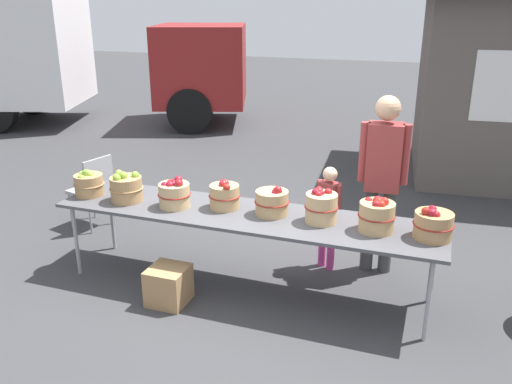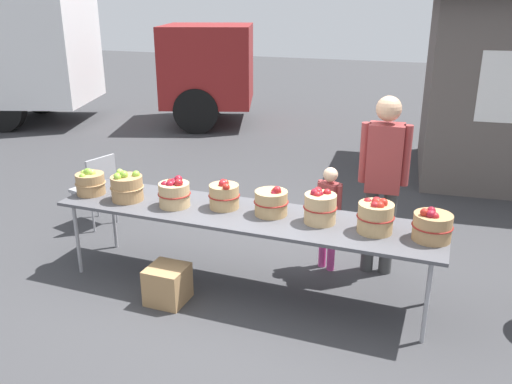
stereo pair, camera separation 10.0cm
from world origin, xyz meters
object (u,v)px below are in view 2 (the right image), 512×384
(apple_basket_red_2, at_px, (271,202))
(apple_basket_green_0, at_px, (90,183))
(apple_basket_red_0, at_px, (174,193))
(folding_chair, at_px, (97,185))
(apple_basket_red_4, at_px, (376,216))
(apple_basket_red_5, at_px, (432,226))
(vendor_adult, at_px, (383,173))
(produce_crate, at_px, (168,284))
(apple_basket_red_1, at_px, (224,195))
(apple_basket_red_3, at_px, (320,207))
(market_table, at_px, (244,216))
(apple_basket_green_1, at_px, (127,187))
(box_truck, at_px, (39,52))
(child_customer, at_px, (329,210))

(apple_basket_red_2, bearing_deg, apple_basket_green_0, -176.18)
(apple_basket_red_0, xyz_separation_m, folding_chair, (-1.49, 0.80, -0.37))
(apple_basket_red_4, relative_size, apple_basket_red_5, 0.96)
(apple_basket_red_4, relative_size, vendor_adult, 0.18)
(apple_basket_green_0, relative_size, produce_crate, 0.88)
(apple_basket_red_1, height_order, apple_basket_red_3, apple_basket_red_3)
(apple_basket_green_0, bearing_deg, produce_crate, -21.25)
(apple_basket_red_5, relative_size, folding_chair, 0.38)
(apple_basket_red_3, xyz_separation_m, apple_basket_red_5, (0.92, -0.03, -0.02))
(apple_basket_red_2, distance_m, vendor_adult, 1.12)
(apple_basket_red_1, relative_size, folding_chair, 0.34)
(market_table, distance_m, apple_basket_green_0, 1.60)
(apple_basket_red_3, distance_m, folding_chair, 2.95)
(apple_basket_green_1, bearing_deg, apple_basket_red_3, 3.69)
(apple_basket_red_4, distance_m, vendor_adult, 0.77)
(apple_basket_green_0, height_order, box_truck, box_truck)
(apple_basket_red_1, xyz_separation_m, apple_basket_red_2, (0.46, -0.00, -0.00))
(apple_basket_green_1, bearing_deg, apple_basket_red_4, 2.08)
(apple_basket_red_1, height_order, apple_basket_red_2, apple_basket_red_2)
(apple_basket_green_1, relative_size, produce_crate, 0.95)
(box_truck, bearing_deg, vendor_adult, -48.04)
(apple_basket_red_4, relative_size, child_customer, 0.29)
(apple_basket_red_5, height_order, produce_crate, apple_basket_red_5)
(apple_basket_red_4, xyz_separation_m, folding_chair, (-3.31, 0.74, -0.38))
(apple_basket_red_3, bearing_deg, apple_basket_green_0, -177.47)
(apple_basket_red_3, height_order, folding_chair, apple_basket_red_3)
(produce_crate, bearing_deg, folding_chair, 143.01)
(apple_basket_red_2, distance_m, apple_basket_red_4, 0.92)
(apple_basket_red_2, xyz_separation_m, apple_basket_red_3, (0.44, -0.02, 0.02))
(apple_basket_green_0, distance_m, apple_basket_red_0, 0.93)
(apple_basket_green_1, relative_size, apple_basket_red_2, 1.02)
(apple_basket_green_0, distance_m, folding_chair, 1.05)
(apple_basket_red_2, height_order, vendor_adult, vendor_adult)
(apple_basket_red_4, bearing_deg, market_table, -179.80)
(apple_basket_green_1, relative_size, apple_basket_red_1, 1.09)
(market_table, height_order, apple_basket_red_3, apple_basket_red_3)
(apple_basket_red_2, relative_size, folding_chair, 0.36)
(apple_basket_red_1, bearing_deg, apple_basket_red_3, -1.60)
(apple_basket_red_4, xyz_separation_m, child_customer, (-0.53, 0.64, -0.27))
(apple_basket_red_0, bearing_deg, apple_basket_green_0, -179.92)
(apple_basket_red_3, height_order, produce_crate, apple_basket_red_3)
(market_table, bearing_deg, box_truck, 142.64)
(apple_basket_red_0, relative_size, box_truck, 0.04)
(apple_basket_red_4, height_order, folding_chair, apple_basket_red_4)
(apple_basket_green_1, relative_size, vendor_adult, 0.18)
(produce_crate, bearing_deg, box_truck, 137.81)
(apple_basket_red_3, relative_size, produce_crate, 0.92)
(market_table, height_order, apple_basket_green_1, apple_basket_green_1)
(apple_basket_red_3, bearing_deg, folding_chair, 166.06)
(apple_basket_red_4, bearing_deg, child_customer, 129.48)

